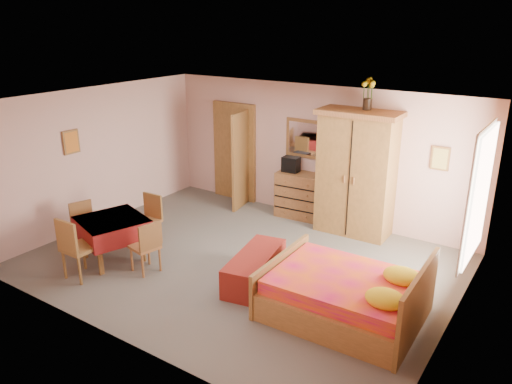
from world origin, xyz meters
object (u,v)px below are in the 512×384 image
Objects in this scene: floor_lamp at (322,177)px; dining_table at (114,239)px; chair_east at (145,246)px; chair_south at (80,247)px; sunflower_vase at (368,94)px; chair_west at (86,228)px; stereo at (291,164)px; chest_of_drawers at (301,195)px; wardrobe at (356,173)px; bench at (255,268)px; wall_mirror at (308,139)px; bed at (344,284)px; chair_north at (147,221)px.

dining_table is at bearing -121.95° from floor_lamp.
chair_east reaches higher than dining_table.
floor_lamp is at bearing 63.08° from chair_south.
sunflower_vase reaches higher than floor_lamp.
chair_west is at bearing -128.97° from floor_lamp.
chest_of_drawers is at bearing 2.45° from stereo.
chest_of_drawers is at bearing 173.53° from wardrobe.
wardrobe reaches higher than floor_lamp.
chair_east is (-2.16, -3.32, -2.12)m from sunflower_vase.
chair_west is 1.36m from chair_east.
sunflower_vase reaches higher than bench.
bench is at bearing -70.78° from stereo.
stereo is 0.70m from floor_lamp.
chair_east is (0.72, 0.00, 0.06)m from dining_table.
wall_mirror is at bearing 65.21° from dining_table.
floor_lamp is 0.90× the size of bed.
chair_north is at bearing 87.00° from dining_table.
dining_table is at bearing 93.73° from chair_south.
floor_lamp is 1.82m from sunflower_vase.
chair_east reaches higher than chair_west.
chair_south is (-1.35, -3.99, -0.56)m from stereo.
wall_mirror is at bearing 169.91° from sunflower_vase.
chair_east is (-0.92, -3.54, -1.13)m from wall_mirror.
wall_mirror reaches higher than chair_south.
wall_mirror reaches higher than chair_west.
wardrobe is at bearing -3.94° from stereo.
bed is at bearing 115.88° from chair_west.
chest_of_drawers is at bearing 127.05° from bed.
chair_south is at bearing 64.71° from chair_west.
sunflower_vase is at bearing 78.29° from bench.
chest_of_drawers is at bearing 68.33° from chair_south.
stereo is 3.69m from bed.
floor_lamp is at bearing 1.06° from stereo.
wall_mirror reaches higher than stereo.
chair_east is (-2.08, -3.22, -0.71)m from wardrobe.
dining_table is at bearing -172.39° from bed.
bed reaches higher than chair_west.
chair_west is (-0.68, 0.64, -0.07)m from chair_south.
chair_north is at bearing -117.53° from stereo.
chest_of_drawers is 0.48× the size of bed.
chair_west is at bearing 102.93° from chair_east.
sunflower_vase reaches higher than wardrobe.
sunflower_vase reaches higher than dining_table.
chest_of_drawers reaches higher than chair_north.
sunflower_vase is 0.40× the size of bench.
chair_east is at bearing -109.56° from chest_of_drawers.
chest_of_drawers is 0.70× the size of bench.
bench is at bearing -55.91° from chair_east.
bench is at bearing 175.66° from bed.
floor_lamp is 2.04× the size of chair_north.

